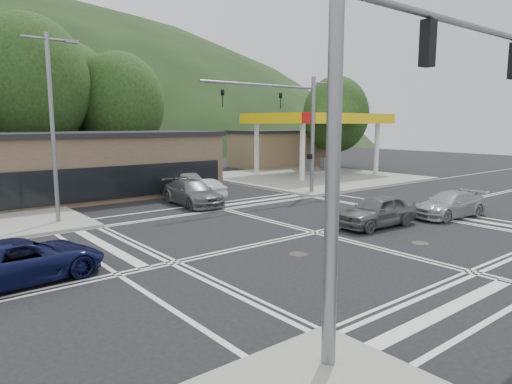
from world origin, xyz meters
TOP-DOWN VIEW (x-y plane):
  - ground at (0.00, 0.00)m, footprint 120.00×120.00m
  - sidewalk_ne at (15.00, 15.00)m, footprint 16.00×16.00m
  - gas_station_canopy at (16.99, 15.99)m, footprint 12.32×8.34m
  - convenience_store at (20.00, 25.00)m, footprint 10.00×6.00m
  - commercial_row at (-8.00, 17.00)m, footprint 24.00×8.00m
  - tree_n_b at (-6.00, 24.00)m, footprint 9.00×9.00m
  - tree_n_c at (1.00, 24.00)m, footprint 7.60×7.60m
  - tree_n_e at (-2.00, 28.00)m, footprint 8.40×8.40m
  - tree_ne at (24.00, 20.00)m, footprint 7.20×7.20m
  - streetlight_nw at (-8.44, 9.00)m, footprint 2.50×0.25m
  - signal_mast_ne at (6.95, 8.20)m, footprint 11.65×0.30m
  - signal_mast_sw at (-6.39, -8.20)m, footprint 9.14×0.28m
  - car_blue_west at (-11.71, 1.19)m, footprint 5.07×2.72m
  - car_grey_center at (3.17, -0.97)m, footprint 4.48×1.99m
  - car_silver_east at (8.00, -1.99)m, footprint 4.71×2.30m
  - car_queue_a at (1.00, 11.25)m, footprint 1.78×4.02m
  - car_queue_b at (1.00, 14.00)m, footprint 2.44×5.15m
  - car_northbound at (-0.65, 9.50)m, footprint 2.47×5.28m
  - pedestrian at (10.61, 8.59)m, footprint 0.74×0.66m

SIDE VIEW (x-z plane):
  - ground at x=0.00m, z-range 0.00..0.00m
  - sidewalk_ne at x=15.00m, z-range 0.00..0.15m
  - car_queue_a at x=1.00m, z-range 0.00..1.28m
  - car_silver_east at x=8.00m, z-range 0.00..1.32m
  - car_blue_west at x=-11.71m, z-range 0.00..1.35m
  - car_northbound at x=-0.65m, z-range 0.00..1.49m
  - car_grey_center at x=3.17m, z-range 0.00..1.50m
  - car_queue_b at x=1.00m, z-range 0.00..1.70m
  - pedestrian at x=10.61m, z-range 0.15..1.85m
  - convenience_store at x=20.00m, z-range 0.00..3.80m
  - commercial_row at x=-8.00m, z-range 0.00..4.00m
  - gas_station_canopy at x=16.99m, z-range 2.17..7.92m
  - streetlight_nw at x=-8.44m, z-range 0.55..9.55m
  - signal_mast_ne at x=6.95m, z-range 1.07..9.07m
  - signal_mast_sw at x=-6.39m, z-range 1.12..9.12m
  - tree_ne at x=24.00m, z-range 0.85..10.84m
  - tree_n_c at x=1.00m, z-range 1.06..11.93m
  - tree_n_e at x=-2.00m, z-range 1.15..13.13m
  - tree_n_b at x=-6.00m, z-range 1.30..14.28m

